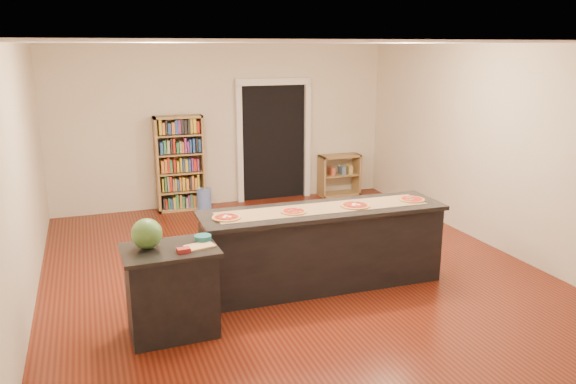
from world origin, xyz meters
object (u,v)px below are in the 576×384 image
object	(u,v)px
kitchen_island	(323,247)
waste_bin	(204,199)
side_counter	(172,291)
watermelon	(147,234)
low_shelf	(339,175)
bookshelf	(180,164)

from	to	relation	value
kitchen_island	waste_bin	xyz separation A→B (m)	(-0.68, 3.63, -0.29)
side_counter	watermelon	bearing A→B (deg)	158.95
side_counter	low_shelf	bearing A→B (deg)	47.06
side_counter	watermelon	distance (m)	0.62
side_counter	watermelon	world-z (taller)	watermelon
bookshelf	watermelon	xyz separation A→B (m)	(-1.00, -4.26, 0.22)
kitchen_island	waste_bin	size ratio (longest dim) A/B	7.76
bookshelf	watermelon	world-z (taller)	bookshelf
bookshelf	waste_bin	world-z (taller)	bookshelf
kitchen_island	waste_bin	bearing A→B (deg)	101.73
low_shelf	side_counter	bearing A→B (deg)	-131.45
waste_bin	low_shelf	bearing A→B (deg)	2.40
side_counter	low_shelf	xyz separation A→B (m)	(3.80, 4.31, -0.06)
low_shelf	watermelon	bearing A→B (deg)	-133.32
kitchen_island	watermelon	xyz separation A→B (m)	(-2.04, -0.50, 0.56)
kitchen_island	watermelon	bearing A→B (deg)	-165.21
kitchen_island	low_shelf	world-z (taller)	kitchen_island
waste_bin	watermelon	xyz separation A→B (m)	(-1.36, -4.13, 0.85)
kitchen_island	bookshelf	distance (m)	3.92
low_shelf	watermelon	distance (m)	5.86
waste_bin	watermelon	world-z (taller)	watermelon
low_shelf	waste_bin	distance (m)	2.64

